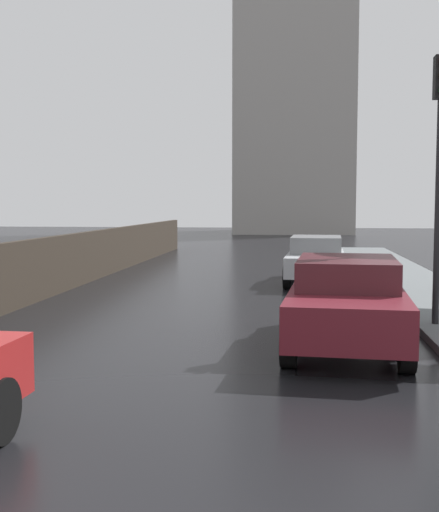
# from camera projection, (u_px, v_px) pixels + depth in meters

# --- Properties ---
(car_maroon_far_ahead) EXTENTS (2.07, 4.35, 1.43)m
(car_maroon_far_ahead) POSITION_uv_depth(u_px,v_px,m) (347.00, 300.00, 10.38)
(car_maroon_far_ahead) COLOR maroon
(car_maroon_far_ahead) RESTS_ON ground
(car_silver_behind_camera) EXTENTS (1.87, 4.16, 1.37)m
(car_silver_behind_camera) POSITION_uv_depth(u_px,v_px,m) (316.00, 259.00, 18.80)
(car_silver_behind_camera) COLOR #B2B5BA
(car_silver_behind_camera) RESTS_ON ground
(distant_tower) EXTENTS (9.47, 9.46, 27.66)m
(distant_tower) POSITION_uv_depth(u_px,v_px,m) (292.00, 93.00, 51.51)
(distant_tower) COLOR #9E9993
(distant_tower) RESTS_ON ground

